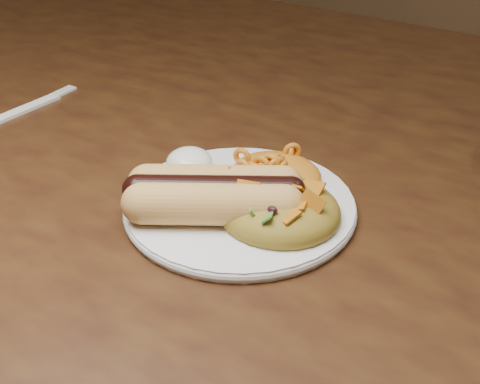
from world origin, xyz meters
The scene contains 7 objects.
table centered at (0.00, 0.00, 0.66)m, with size 1.60×0.90×0.75m.
plate centered at (0.07, -0.17, 0.76)m, with size 0.21×0.21×0.01m, color white.
hotdog centered at (0.06, -0.19, 0.78)m, with size 0.13×0.13×0.04m.
mac_and_cheese centered at (0.08, -0.11, 0.78)m, with size 0.09×0.08×0.03m, color gold.
sour_cream centered at (0.00, -0.14, 0.77)m, with size 0.05×0.05×0.03m, color white.
taco_salad centered at (0.12, -0.17, 0.78)m, with size 0.11×0.10×0.05m.
fork centered at (-0.26, -0.12, 0.75)m, with size 0.02×0.15×0.00m, color white.
Camera 1 is at (0.35, -0.60, 1.09)m, focal length 50.00 mm.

